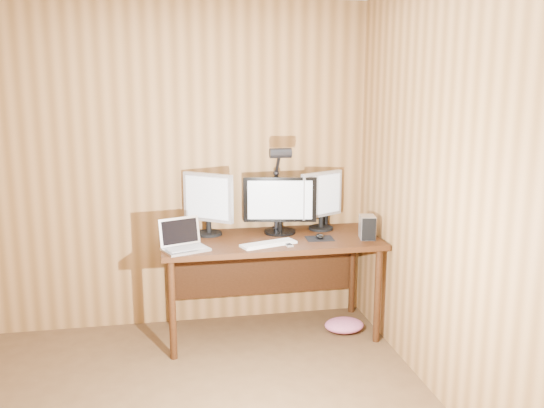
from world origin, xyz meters
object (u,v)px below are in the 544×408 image
object	(u,v)px
keyboard	(269,244)
mouse	(320,236)
monitor_left	(208,202)
desk_lamp	(278,177)
desk	(269,251)
laptop	(183,242)
monitor_center	(280,204)
hard_drive	(367,227)
phone	(289,245)
speaker	(325,219)
monitor_right	(322,199)

from	to	relation	value
keyboard	mouse	world-z (taller)	mouse
monitor_left	desk_lamp	xyz separation A→B (m)	(0.53, -0.04, 0.18)
desk	desk_lamp	bearing A→B (deg)	41.88
desk	desk_lamp	distance (m)	0.57
desk	laptop	xyz separation A→B (m)	(-0.65, -0.24, 0.17)
monitor_center	mouse	distance (m)	0.39
keyboard	hard_drive	bearing A→B (deg)	-15.15
monitor_center	laptop	world-z (taller)	monitor_center
desk	hard_drive	bearing A→B (deg)	-16.48
desk_lamp	monitor_center	bearing A→B (deg)	-35.73
laptop	hard_drive	bearing A→B (deg)	-19.58
hard_drive	desk_lamp	size ratio (longest dim) A/B	0.25
phone	speaker	xyz separation A→B (m)	(0.41, 0.51, 0.05)
desk	mouse	world-z (taller)	mouse
mouse	phone	xyz separation A→B (m)	(-0.27, -0.14, -0.02)
monitor_right	hard_drive	xyz separation A→B (m)	(0.26, -0.33, -0.16)
monitor_left	keyboard	size ratio (longest dim) A/B	1.11
monitor_left	phone	bearing A→B (deg)	0.21
speaker	keyboard	bearing A→B (deg)	-139.32
desk	monitor_center	xyz separation A→B (m)	(0.10, 0.07, 0.35)
monitor_center	monitor_right	xyz separation A→B (m)	(0.34, 0.05, 0.02)
desk	speaker	bearing A→B (deg)	23.84
monitor_right	mouse	bearing A→B (deg)	-136.21
laptop	phone	world-z (taller)	laptop
mouse	speaker	bearing A→B (deg)	79.57
monitor_right	desk_lamp	bearing A→B (deg)	158.20
laptop	keyboard	size ratio (longest dim) A/B	0.84
laptop	desk_lamp	distance (m)	0.89
monitor_center	laptop	bearing A→B (deg)	-146.69
desk_lamp	laptop	bearing A→B (deg)	-146.21
mouse	desk_lamp	world-z (taller)	desk_lamp
speaker	desk_lamp	distance (m)	0.58
desk	hard_drive	size ratio (longest dim) A/B	9.28
desk	hard_drive	xyz separation A→B (m)	(0.70, -0.21, 0.21)
monitor_left	desk_lamp	size ratio (longest dim) A/B	0.67
hard_drive	monitor_left	bearing A→B (deg)	175.00
desk	hard_drive	world-z (taller)	hard_drive
monitor_center	keyboard	size ratio (longest dim) A/B	1.30
desk	keyboard	xyz separation A→B (m)	(-0.05, -0.25, 0.13)
monitor_left	desk_lamp	bearing A→B (deg)	33.62
speaker	monitor_right	bearing A→B (deg)	-120.97
hard_drive	monitor_right	bearing A→B (deg)	139.29
laptop	mouse	xyz separation A→B (m)	(1.00, 0.09, -0.03)
hard_drive	desk_lamp	bearing A→B (deg)	165.81
monitor_right	hard_drive	bearing A→B (deg)	-80.21
laptop	speaker	distance (m)	1.24
monitor_right	desk_lamp	size ratio (longest dim) A/B	0.65
desk	desk_lamp	world-z (taller)	desk_lamp
monitor_center	hard_drive	bearing A→B (deg)	-13.88
phone	speaker	world-z (taller)	speaker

